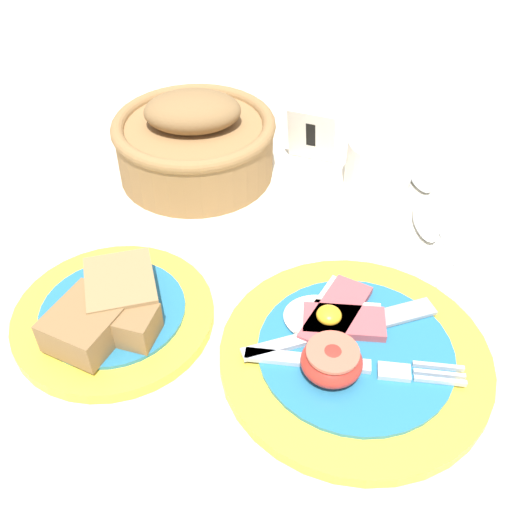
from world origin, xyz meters
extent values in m
plane|color=beige|center=(0.00, 0.00, 0.00)|extent=(3.00, 3.00, 0.00)
cylinder|color=yellow|center=(0.08, 0.02, 0.01)|extent=(0.24, 0.24, 0.01)
cylinder|color=teal|center=(0.08, 0.02, 0.01)|extent=(0.17, 0.17, 0.00)
cube|color=#BC5156|center=(0.06, 0.05, 0.02)|extent=(0.06, 0.10, 0.01)
cube|color=beige|center=(0.04, 0.06, 0.02)|extent=(0.03, 0.08, 0.01)
cube|color=#BC5156|center=(0.06, 0.04, 0.02)|extent=(0.08, 0.05, 0.01)
cube|color=beige|center=(0.06, 0.06, 0.02)|extent=(0.07, 0.02, 0.01)
ellipsoid|color=red|center=(0.06, -0.01, 0.03)|extent=(0.05, 0.05, 0.03)
cylinder|color=#DB664C|center=(0.06, -0.01, 0.04)|extent=(0.04, 0.04, 0.00)
ellipsoid|color=white|center=(0.04, 0.04, 0.02)|extent=(0.07, 0.06, 0.01)
ellipsoid|color=yellow|center=(0.05, 0.04, 0.03)|extent=(0.02, 0.02, 0.01)
cube|color=silver|center=(0.04, -0.01, 0.02)|extent=(0.11, 0.02, 0.00)
cube|color=silver|center=(0.11, 0.00, 0.02)|extent=(0.03, 0.02, 0.00)
cube|color=silver|center=(0.15, 0.00, 0.02)|extent=(0.04, 0.01, 0.00)
cube|color=silver|center=(0.15, 0.01, 0.02)|extent=(0.04, 0.01, 0.00)
cube|color=silver|center=(0.15, 0.01, 0.02)|extent=(0.04, 0.01, 0.00)
cube|color=silver|center=(0.03, 0.01, 0.02)|extent=(0.10, 0.07, 0.00)
cube|color=#9EA0A5|center=(0.11, 0.06, 0.02)|extent=(0.08, 0.06, 0.00)
cylinder|color=yellow|center=(-0.15, 0.01, 0.01)|extent=(0.19, 0.19, 0.01)
cylinder|color=teal|center=(-0.15, 0.01, 0.01)|extent=(0.14, 0.14, 0.00)
cube|color=olive|center=(-0.12, -0.01, 0.03)|extent=(0.05, 0.04, 0.03)
cube|color=#9E7A4C|center=(-0.14, 0.02, 0.03)|extent=(0.09, 0.09, 0.03)
cube|color=olive|center=(-0.15, -0.02, 0.03)|extent=(0.07, 0.08, 0.03)
cylinder|color=white|center=(0.07, 0.30, 0.03)|extent=(0.08, 0.08, 0.06)
cylinder|color=white|center=(0.07, 0.30, 0.06)|extent=(0.07, 0.07, 0.01)
cylinder|color=olive|center=(-0.15, 0.27, 0.03)|extent=(0.19, 0.19, 0.07)
torus|color=olive|center=(-0.15, 0.27, 0.07)|extent=(0.20, 0.20, 0.02)
ellipsoid|color=olive|center=(-0.15, 0.27, 0.08)|extent=(0.13, 0.11, 0.04)
cube|color=white|center=(-0.02, 0.32, 0.04)|extent=(0.06, 0.03, 0.07)
cube|color=white|center=(-0.02, 0.35, 0.04)|extent=(0.06, 0.03, 0.07)
cube|color=black|center=(-0.02, 0.32, 0.04)|extent=(0.01, 0.01, 0.04)
cube|color=silver|center=(0.15, 0.12, 0.00)|extent=(0.04, 0.11, 0.01)
ellipsoid|color=silver|center=(0.13, 0.23, 0.01)|extent=(0.04, 0.07, 0.01)
cube|color=silver|center=(0.15, 0.22, 0.00)|extent=(0.04, 0.11, 0.01)
ellipsoid|color=silver|center=(0.12, 0.32, 0.01)|extent=(0.05, 0.07, 0.01)
cube|color=silver|center=(0.00, -0.12, 0.00)|extent=(0.03, 0.03, 0.01)
cube|color=silver|center=(-0.01, -0.09, 0.00)|extent=(0.02, 0.04, 0.00)
cube|color=silver|center=(-0.02, -0.09, 0.00)|extent=(0.02, 0.04, 0.00)
cube|color=silver|center=(-0.03, -0.09, 0.00)|extent=(0.02, 0.04, 0.00)
camera|label=1|loc=(0.07, -0.32, 0.43)|focal=42.00mm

